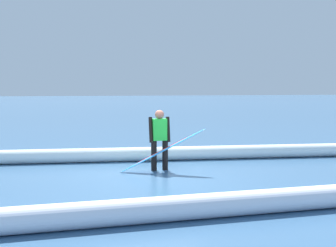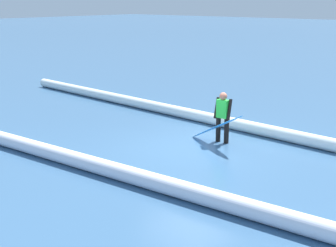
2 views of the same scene
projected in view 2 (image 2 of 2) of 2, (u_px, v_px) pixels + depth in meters
The scene contains 5 objects.
ground_plane at pixel (193, 147), 13.53m from camera, with size 170.91×170.91×0.00m, color #375E84.
surfer at pixel (223, 114), 13.80m from camera, with size 0.52×0.23×1.47m.
surfboard at pixel (216, 127), 13.62m from camera, with size 2.05×0.70×1.09m.
wave_crest_foreground at pixel (265, 130), 14.55m from camera, with size 0.38×0.38×24.58m, color white.
wave_crest_midground at pixel (162, 184), 10.31m from camera, with size 0.39×0.39×17.14m, color white.
Camera 2 is at (-7.80, 10.33, 4.04)m, focal length 51.62 mm.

